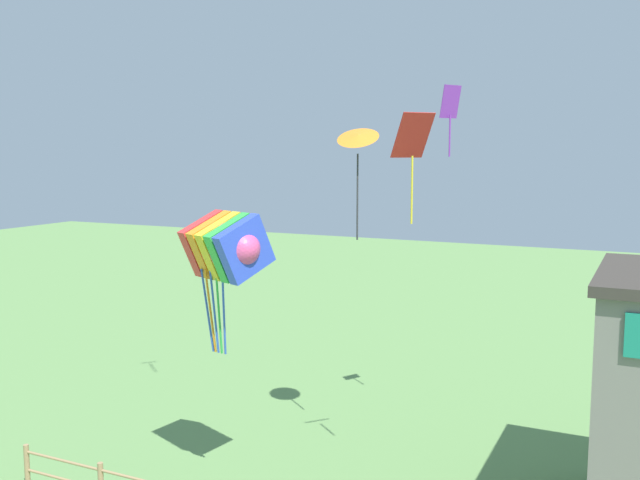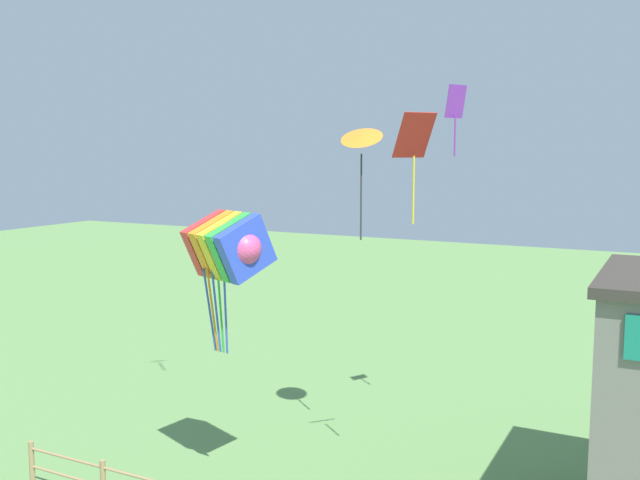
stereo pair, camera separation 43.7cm
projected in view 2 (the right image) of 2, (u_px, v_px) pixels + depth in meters
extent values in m
cylinder|color=#9E7F56|center=(32.00, 464.00, 18.70)|extent=(0.14, 0.14, 1.24)
ellipsoid|color=#E54C8C|center=(228.00, 246.00, 17.85)|extent=(2.74, 2.40, 1.66)
cube|color=red|center=(212.00, 243.00, 18.43)|extent=(0.94, 1.68, 1.69)
cube|color=orange|center=(220.00, 244.00, 18.14)|extent=(0.94, 1.68, 1.69)
cube|color=yellow|center=(228.00, 246.00, 17.85)|extent=(0.94, 1.68, 1.69)
cube|color=green|center=(237.00, 247.00, 17.56)|extent=(0.94, 1.68, 1.69)
cube|color=blue|center=(246.00, 249.00, 17.26)|extent=(0.94, 1.68, 1.69)
cylinder|color=blue|center=(210.00, 310.00, 18.16)|extent=(0.20, 0.35, 2.19)
cylinder|color=orange|center=(213.00, 311.00, 18.08)|extent=(0.13, 0.36, 2.19)
cylinder|color=blue|center=(216.00, 311.00, 18.01)|extent=(0.05, 0.36, 2.19)
cylinder|color=green|center=(221.00, 312.00, 17.93)|extent=(0.13, 0.36, 2.19)
cylinder|color=blue|center=(226.00, 313.00, 17.86)|extent=(0.20, 0.35, 2.19)
cube|color=purple|center=(456.00, 101.00, 20.86)|extent=(0.51, 0.71, 0.96)
cylinder|color=purple|center=(455.00, 136.00, 20.98)|extent=(0.05, 0.05, 1.22)
cone|color=orange|center=(362.00, 136.00, 19.72)|extent=(1.31, 1.22, 0.64)
cylinder|color=#333338|center=(361.00, 197.00, 19.93)|extent=(0.05, 0.05, 2.42)
cube|color=red|center=(414.00, 135.00, 17.09)|extent=(1.05, 1.08, 1.07)
cylinder|color=yellow|center=(413.00, 190.00, 17.25)|extent=(0.05, 0.05, 1.65)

